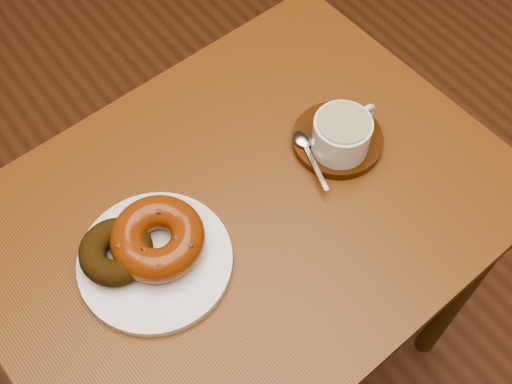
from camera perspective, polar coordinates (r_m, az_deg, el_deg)
cafe_table at (r=0.98m, az=-0.93°, el=-4.52°), size 0.75×0.58×0.69m
donut_plate at (r=0.85m, az=-8.94°, el=-6.06°), size 0.24×0.24×0.01m
donut_cinnamon at (r=0.84m, az=-12.34°, el=-5.21°), size 0.10×0.10×0.03m
donut_caramel at (r=0.83m, az=-8.73°, el=-4.08°), size 0.14×0.14×0.05m
saucer at (r=0.95m, az=7.25°, el=4.64°), size 0.18×0.18×0.01m
coffee_cup at (r=0.91m, az=7.68°, el=5.15°), size 0.11×0.08×0.06m
teaspoon at (r=0.93m, az=4.34°, el=4.23°), size 0.04×0.11×0.01m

